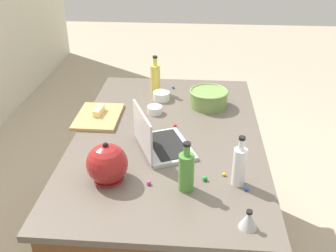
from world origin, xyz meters
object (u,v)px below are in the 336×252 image
object	(u,v)px
bottle_oil	(155,78)
cutting_board	(98,116)
mixing_bowl_large	(209,98)
kettle	(107,164)
butter_stick_left	(99,110)
laptop	(158,141)
bottle_olive	(186,171)
ramekin_small	(155,110)
kitchen_timer	(248,220)
bottle_vinegar	(239,166)
ramekin_medium	(162,96)

from	to	relation	value
bottle_oil	cutting_board	bearing A→B (deg)	144.06
mixing_bowl_large	bottle_oil	distance (m)	0.39
kettle	cutting_board	distance (m)	0.60
bottle_oil	butter_stick_left	size ratio (longest dim) A/B	2.19
mixing_bowl_large	laptop	bearing A→B (deg)	154.01
cutting_board	laptop	bearing A→B (deg)	-129.59
laptop	bottle_oil	xyz separation A→B (m)	(0.70, 0.09, 0.05)
laptop	bottle_olive	distance (m)	0.33
ramekin_small	kitchen_timer	bearing A→B (deg)	-153.83
laptop	cutting_board	xyz separation A→B (m)	(0.31, 0.37, -0.04)
bottle_vinegar	ramekin_medium	size ratio (longest dim) A/B	2.26
bottle_oil	cutting_board	world-z (taller)	bottle_oil
bottle_oil	kettle	size ratio (longest dim) A/B	1.13
ramekin_small	kettle	bearing A→B (deg)	168.44
bottle_olive	ramekin_small	world-z (taller)	bottle_olive
butter_stick_left	ramekin_small	world-z (taller)	butter_stick_left
laptop	bottle_oil	size ratio (longest dim) A/B	1.54
cutting_board	mixing_bowl_large	bearing A→B (deg)	-71.59
kettle	butter_stick_left	xyz separation A→B (m)	(0.59, 0.18, -0.04)
cutting_board	kitchen_timer	size ratio (longest dim) A/B	4.20
kettle	bottle_olive	bearing A→B (deg)	-96.79
bottle_oil	kettle	world-z (taller)	bottle_oil
kettle	butter_stick_left	bearing A→B (deg)	16.99
ramekin_medium	kitchen_timer	world-z (taller)	kitchen_timer
laptop	kitchen_timer	size ratio (longest dim) A/B	4.83
bottle_oil	kettle	bearing A→B (deg)	173.72
laptop	ramekin_medium	xyz separation A→B (m)	(0.58, 0.04, -0.02)
mixing_bowl_large	bottle_olive	xyz separation A→B (m)	(-0.81, 0.11, 0.04)
butter_stick_left	kitchen_timer	world-z (taller)	kitchen_timer
kettle	kitchen_timer	world-z (taller)	kettle
mixing_bowl_large	cutting_board	xyz separation A→B (m)	(-0.21, 0.62, -0.04)
mixing_bowl_large	kitchen_timer	xyz separation A→B (m)	(-1.02, -0.13, -0.02)
cutting_board	ramekin_small	bearing A→B (deg)	-74.79
mixing_bowl_large	bottle_oil	size ratio (longest dim) A/B	0.96
cutting_board	butter_stick_left	distance (m)	0.04
laptop	kettle	world-z (taller)	laptop
bottle_vinegar	kettle	size ratio (longest dim) A/B	1.09
bottle_oil	bottle_olive	distance (m)	1.02
mixing_bowl_large	ramekin_small	distance (m)	0.34
laptop	ramekin_medium	distance (m)	0.58
bottle_oil	kitchen_timer	world-z (taller)	bottle_oil
bottle_oil	ramekin_medium	distance (m)	0.15
laptop	kitchen_timer	xyz separation A→B (m)	(-0.51, -0.38, -0.01)
kettle	cutting_board	size ratio (longest dim) A/B	0.66
butter_stick_left	bottle_oil	bearing A→B (deg)	-37.55
ramekin_medium	bottle_vinegar	bearing A→B (deg)	-153.95
bottle_oil	bottle_vinegar	xyz separation A→B (m)	(-0.95, -0.45, -0.00)
mixing_bowl_large	ramekin_medium	xyz separation A→B (m)	(0.07, 0.29, -0.03)
cutting_board	ramekin_medium	size ratio (longest dim) A/B	3.16
mixing_bowl_large	bottle_vinegar	world-z (taller)	bottle_vinegar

